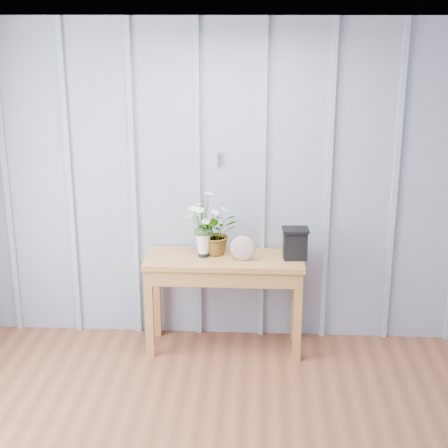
# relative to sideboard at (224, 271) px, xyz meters

# --- Properties ---
(room_shell) EXTENTS (4.00, 4.50, 2.50)m
(room_shell) POSITION_rel_sideboard_xyz_m (0.03, -1.08, 1.35)
(room_shell) COLOR #8D96AF
(room_shell) RESTS_ON ground
(sideboard) EXTENTS (1.20, 0.45, 0.75)m
(sideboard) POSITION_rel_sideboard_xyz_m (0.00, 0.00, 0.00)
(sideboard) COLOR #A67136
(sideboard) RESTS_ON ground
(daisy_vase) EXTENTS (0.36, 0.27, 0.51)m
(daisy_vase) POSITION_rel_sideboard_xyz_m (-0.16, 0.01, 0.43)
(daisy_vase) COLOR black
(daisy_vase) RESTS_ON sideboard
(spider_plant) EXTENTS (0.35, 0.32, 0.33)m
(spider_plant) POSITION_rel_sideboard_xyz_m (-0.06, 0.08, 0.28)
(spider_plant) COLOR #1C3E1B
(spider_plant) RESTS_ON sideboard
(felt_disc_vessel) EXTENTS (0.20, 0.08, 0.19)m
(felt_disc_vessel) POSITION_rel_sideboard_xyz_m (0.14, -0.06, 0.21)
(felt_disc_vessel) COLOR #7E4C50
(felt_disc_vessel) RESTS_ON sideboard
(carved_box) EXTENTS (0.20, 0.16, 0.24)m
(carved_box) POSITION_rel_sideboard_xyz_m (0.53, 0.00, 0.24)
(carved_box) COLOR black
(carved_box) RESTS_ON sideboard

